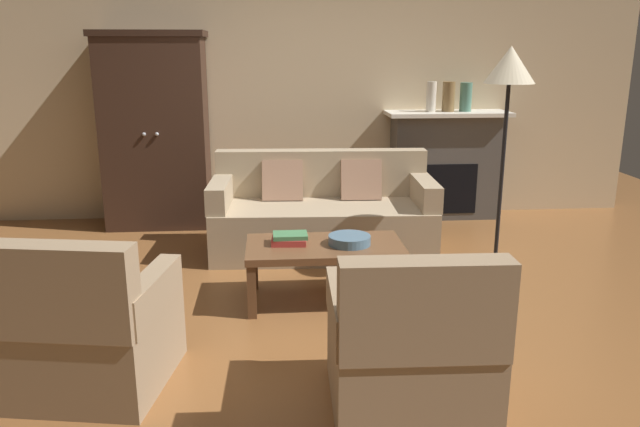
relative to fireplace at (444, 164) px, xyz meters
name	(u,v)px	position (x,y,z in m)	size (l,w,h in m)	color
ground_plane	(313,307)	(-1.55, -2.30, -0.57)	(9.60, 9.60, 0.00)	brown
back_wall	(295,83)	(-1.55, 0.25, 0.83)	(7.20, 0.10, 2.80)	beige
fireplace	(444,164)	(0.00, 0.00, 0.00)	(1.26, 0.48, 1.12)	#4C4947
armoire	(156,131)	(-2.95, -0.08, 0.39)	(1.06, 0.57, 1.91)	#382319
couch	(322,216)	(-1.38, -1.05, -0.25)	(1.95, 0.93, 0.86)	tan
coffee_table	(325,252)	(-1.45, -2.17, -0.20)	(1.10, 0.60, 0.42)	brown
fruit_bowl	(349,240)	(-1.28, -2.19, -0.12)	(0.30, 0.30, 0.07)	slate
book_stack	(289,239)	(-1.70, -2.14, -0.11)	(0.26, 0.19, 0.08)	#B73833
mantel_vase_cream	(431,97)	(-0.18, -0.02, 0.70)	(0.10, 0.10, 0.30)	beige
mantel_vase_bronze	(449,97)	(0.00, -0.02, 0.70)	(0.13, 0.13, 0.30)	olive
mantel_vase_jade	(466,97)	(0.18, -0.02, 0.70)	(0.12, 0.12, 0.29)	slate
armchair_near_left	(88,332)	(-2.79, -3.24, -0.25)	(0.89, 0.89, 0.88)	#997F60
armchair_near_right	(411,352)	(-1.16, -3.59, -0.25)	(0.80, 0.79, 0.88)	#997F60
floor_lamp	(509,80)	(-0.12, -1.92, 0.96)	(0.36, 0.36, 1.77)	black
dog	(82,284)	(-3.08, -2.36, -0.32)	(0.57, 0.25, 0.39)	beige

